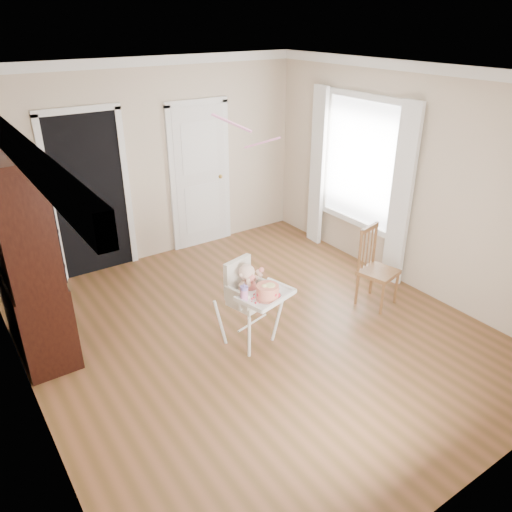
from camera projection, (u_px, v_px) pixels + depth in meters
floor at (257, 334)px, 5.48m from camera, size 5.00×5.00×0.00m
ceiling at (257, 74)px, 4.30m from camera, size 5.00×5.00×0.00m
wall_back at (153, 163)px, 6.74m from camera, size 4.50×0.00×4.50m
wall_left at (11, 283)px, 3.75m from camera, size 0.00×5.00×5.00m
wall_right at (410, 181)px, 6.03m from camera, size 0.00×5.00×5.00m
crown_molding at (257, 81)px, 4.33m from camera, size 4.50×5.00×0.12m
doorway at (90, 192)px, 6.38m from camera, size 1.06×0.05×2.22m
closet_door at (200, 178)px, 7.23m from camera, size 0.96×0.09×2.13m
window_right at (358, 171)px, 6.62m from camera, size 0.13×1.84×2.30m
high_chair at (249, 294)px, 5.09m from camera, size 0.68×0.78×0.96m
baby at (248, 283)px, 5.05m from camera, size 0.29×0.21×0.39m
cake at (268, 291)px, 4.86m from camera, size 0.29×0.29×0.14m
sippy_cup at (244, 293)px, 4.81m from camera, size 0.08×0.08×0.19m
china_cabinet at (25, 258)px, 4.80m from camera, size 0.56×1.25×2.10m
dining_chair at (376, 269)px, 5.89m from camera, size 0.47×0.47×0.96m
streamer at (231, 123)px, 5.16m from camera, size 0.23×0.46×0.15m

